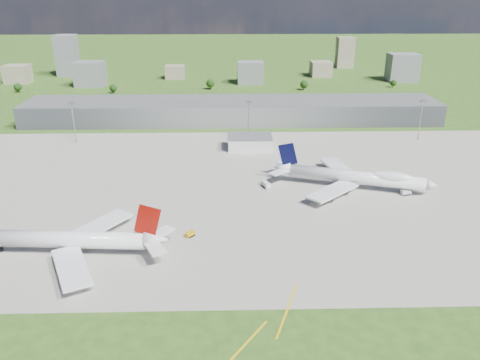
{
  "coord_description": "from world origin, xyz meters",
  "views": [
    {
      "loc": [
        -2.64,
        -172.53,
        92.11
      ],
      "look_at": [
        2.39,
        28.1,
        9.0
      ],
      "focal_mm": 35.0,
      "sensor_mm": 36.0,
      "label": 1
    }
  ],
  "objects_px": {
    "van_white_far": "(406,193)",
    "airliner_red_twin": "(70,240)",
    "van_white_near": "(266,185)",
    "airliner_blue_quad": "(355,177)",
    "tug_yellow": "(190,234)"
  },
  "relations": [
    {
      "from": "airliner_red_twin",
      "to": "van_white_far",
      "type": "bearing_deg",
      "value": -157.09
    },
    {
      "from": "van_white_far",
      "to": "airliner_red_twin",
      "type": "bearing_deg",
      "value": -173.48
    },
    {
      "from": "airliner_blue_quad",
      "to": "van_white_near",
      "type": "xyz_separation_m",
      "value": [
        -43.7,
        1.61,
        -4.29
      ]
    },
    {
      "from": "airliner_blue_quad",
      "to": "tug_yellow",
      "type": "bearing_deg",
      "value": -131.27
    },
    {
      "from": "airliner_red_twin",
      "to": "van_white_far",
      "type": "xyz_separation_m",
      "value": [
        143.47,
        49.29,
        -4.29
      ]
    },
    {
      "from": "airliner_red_twin",
      "to": "van_white_near",
      "type": "relative_size",
      "value": 12.39
    },
    {
      "from": "airliner_blue_quad",
      "to": "van_white_far",
      "type": "xyz_separation_m",
      "value": [
        22.45,
        -8.95,
        -4.46
      ]
    },
    {
      "from": "tug_yellow",
      "to": "van_white_far",
      "type": "height_order",
      "value": "van_white_far"
    },
    {
      "from": "airliner_blue_quad",
      "to": "van_white_far",
      "type": "distance_m",
      "value": 24.58
    },
    {
      "from": "airliner_red_twin",
      "to": "airliner_blue_quad",
      "type": "relative_size",
      "value": 0.99
    },
    {
      "from": "van_white_near",
      "to": "van_white_far",
      "type": "distance_m",
      "value": 66.99
    },
    {
      "from": "van_white_near",
      "to": "airliner_blue_quad",
      "type": "bearing_deg",
      "value": -113.45
    },
    {
      "from": "airliner_red_twin",
      "to": "van_white_near",
      "type": "bearing_deg",
      "value": -138.31
    },
    {
      "from": "airliner_red_twin",
      "to": "airliner_blue_quad",
      "type": "height_order",
      "value": "airliner_red_twin"
    },
    {
      "from": "airliner_blue_quad",
      "to": "van_white_far",
      "type": "bearing_deg",
      "value": -3.97
    }
  ]
}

